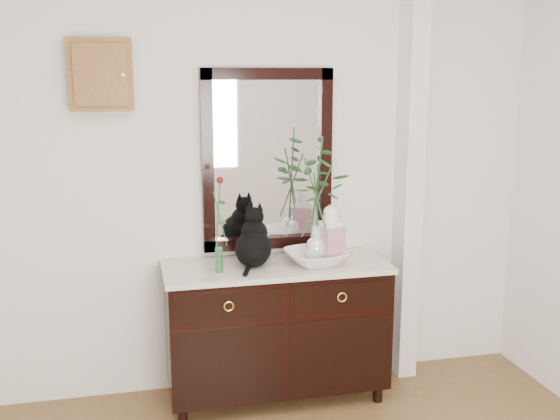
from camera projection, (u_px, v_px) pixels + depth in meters
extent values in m
cube|color=silver|center=(251.00, 175.00, 3.98)|extent=(3.60, 0.04, 2.70)
cube|color=silver|center=(409.00, 172.00, 4.13)|extent=(0.12, 0.20, 2.70)
cube|color=black|center=(276.00, 327.00, 3.95)|extent=(1.30, 0.50, 0.82)
cube|color=silver|center=(276.00, 267.00, 3.87)|extent=(1.33, 0.52, 0.03)
cube|color=black|center=(268.00, 160.00, 3.97)|extent=(0.80, 0.06, 1.10)
cube|color=white|center=(267.00, 160.00, 3.98)|extent=(0.66, 0.01, 0.96)
cube|color=brown|center=(101.00, 75.00, 3.63)|extent=(0.35, 0.10, 0.40)
imported|color=white|center=(316.00, 257.00, 3.86)|extent=(0.41, 0.41, 0.09)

